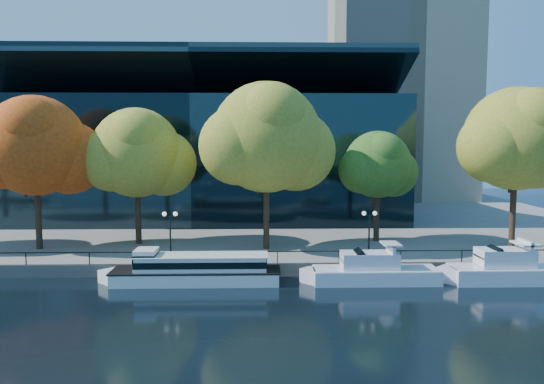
{
  "coord_description": "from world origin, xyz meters",
  "views": [
    {
      "loc": [
        3.48,
        -38.6,
        10.83
      ],
      "look_at": [
        4.7,
        8.0,
        6.29
      ],
      "focal_mm": 35.0,
      "sensor_mm": 36.0,
      "label": 1
    }
  ],
  "objects_px": {
    "cruiser_near": "(370,270)",
    "tree_4": "(379,166)",
    "tree_1": "(37,148)",
    "lamp_1": "(170,224)",
    "lamp_2": "(369,224)",
    "tour_boat": "(192,269)",
    "cruiser_far": "(505,269)",
    "tree_5": "(518,141)",
    "tree_2": "(138,155)",
    "tree_3": "(269,140)"
  },
  "relations": [
    {
      "from": "tour_boat",
      "to": "cruiser_near",
      "type": "distance_m",
      "value": 13.6
    },
    {
      "from": "lamp_2",
      "to": "tree_1",
      "type": "bearing_deg",
      "value": 170.39
    },
    {
      "from": "tour_boat",
      "to": "tree_4",
      "type": "distance_m",
      "value": 21.57
    },
    {
      "from": "tour_boat",
      "to": "tree_5",
      "type": "distance_m",
      "value": 31.6
    },
    {
      "from": "cruiser_far",
      "to": "lamp_1",
      "type": "xyz_separation_m",
      "value": [
        -26.06,
        3.87,
        2.93
      ]
    },
    {
      "from": "cruiser_far",
      "to": "tree_3",
      "type": "relative_size",
      "value": 0.67
    },
    {
      "from": "cruiser_near",
      "to": "tree_5",
      "type": "xyz_separation_m",
      "value": [
        15.3,
        8.66,
        9.83
      ]
    },
    {
      "from": "tree_4",
      "to": "tree_5",
      "type": "distance_m",
      "value": 12.7
    },
    {
      "from": "tree_2",
      "to": "tree_3",
      "type": "xyz_separation_m",
      "value": [
        12.21,
        -2.69,
        1.39
      ]
    },
    {
      "from": "tree_1",
      "to": "lamp_2",
      "type": "distance_m",
      "value": 29.98
    },
    {
      "from": "tree_1",
      "to": "tree_2",
      "type": "xyz_separation_m",
      "value": [
        8.48,
        2.23,
        -0.67
      ]
    },
    {
      "from": "cruiser_far",
      "to": "tree_1",
      "type": "height_order",
      "value": "tree_1"
    },
    {
      "from": "cruiser_near",
      "to": "lamp_2",
      "type": "relative_size",
      "value": 2.63
    },
    {
      "from": "tour_boat",
      "to": "tree_3",
      "type": "distance_m",
      "value": 13.91
    },
    {
      "from": "cruiser_near",
      "to": "tree_2",
      "type": "height_order",
      "value": "tree_2"
    },
    {
      "from": "tour_boat",
      "to": "tree_2",
      "type": "bearing_deg",
      "value": 120.48
    },
    {
      "from": "tree_4",
      "to": "tree_2",
      "type": "bearing_deg",
      "value": -177.78
    },
    {
      "from": "tree_1",
      "to": "tree_3",
      "type": "height_order",
      "value": "tree_3"
    },
    {
      "from": "tree_2",
      "to": "tree_3",
      "type": "relative_size",
      "value": 0.86
    },
    {
      "from": "lamp_2",
      "to": "lamp_1",
      "type": "bearing_deg",
      "value": 180.0
    },
    {
      "from": "tour_boat",
      "to": "tree_2",
      "type": "relative_size",
      "value": 1.08
    },
    {
      "from": "tree_1",
      "to": "tree_3",
      "type": "relative_size",
      "value": 0.92
    },
    {
      "from": "cruiser_far",
      "to": "tree_5",
      "type": "bearing_deg",
      "value": 60.52
    },
    {
      "from": "cruiser_near",
      "to": "lamp_1",
      "type": "bearing_deg",
      "value": 166.8
    },
    {
      "from": "cruiser_near",
      "to": "tree_5",
      "type": "bearing_deg",
      "value": 29.5
    },
    {
      "from": "tree_2",
      "to": "tree_5",
      "type": "distance_m",
      "value": 35.19
    },
    {
      "from": "tree_1",
      "to": "lamp_1",
      "type": "bearing_deg",
      "value": -21.36
    },
    {
      "from": "cruiser_near",
      "to": "tree_2",
      "type": "xyz_separation_m",
      "value": [
        -19.8,
        10.82,
        8.56
      ]
    },
    {
      "from": "tour_boat",
      "to": "cruiser_near",
      "type": "relative_size",
      "value": 1.32
    },
    {
      "from": "tree_1",
      "to": "tree_4",
      "type": "height_order",
      "value": "tree_1"
    },
    {
      "from": "tree_1",
      "to": "lamp_1",
      "type": "xyz_separation_m",
      "value": [
        12.52,
        -4.9,
        -6.2
      ]
    },
    {
      "from": "cruiser_far",
      "to": "tree_3",
      "type": "bearing_deg",
      "value": 155.08
    },
    {
      "from": "lamp_1",
      "to": "tree_2",
      "type": "bearing_deg",
      "value": 119.58
    },
    {
      "from": "cruiser_far",
      "to": "lamp_1",
      "type": "relative_size",
      "value": 2.51
    },
    {
      "from": "tree_2",
      "to": "tree_3",
      "type": "distance_m",
      "value": 12.58
    },
    {
      "from": "tree_5",
      "to": "lamp_1",
      "type": "distance_m",
      "value": 32.18
    },
    {
      "from": "cruiser_far",
      "to": "lamp_2",
      "type": "xyz_separation_m",
      "value": [
        -9.66,
        3.87,
        2.93
      ]
    },
    {
      "from": "tree_4",
      "to": "lamp_1",
      "type": "bearing_deg",
      "value": -157.09
    },
    {
      "from": "tree_4",
      "to": "tree_5",
      "type": "relative_size",
      "value": 0.73
    },
    {
      "from": "tree_2",
      "to": "lamp_1",
      "type": "xyz_separation_m",
      "value": [
        4.04,
        -7.13,
        -5.53
      ]
    },
    {
      "from": "tree_3",
      "to": "tree_1",
      "type": "bearing_deg",
      "value": 178.73
    },
    {
      "from": "tree_2",
      "to": "tree_5",
      "type": "xyz_separation_m",
      "value": [
        35.1,
        -2.16,
        1.28
      ]
    },
    {
      "from": "cruiser_near",
      "to": "tree_4",
      "type": "distance_m",
      "value": 14.22
    },
    {
      "from": "cruiser_near",
      "to": "tree_3",
      "type": "distance_m",
      "value": 14.92
    },
    {
      "from": "tree_4",
      "to": "cruiser_far",
      "type": "bearing_deg",
      "value": -59.17
    },
    {
      "from": "tour_boat",
      "to": "tree_3",
      "type": "xyz_separation_m",
      "value": [
        6.01,
        7.85,
        9.78
      ]
    },
    {
      "from": "lamp_1",
      "to": "lamp_2",
      "type": "xyz_separation_m",
      "value": [
        16.4,
        0.0,
        0.0
      ]
    },
    {
      "from": "tour_boat",
      "to": "cruiser_far",
      "type": "distance_m",
      "value": 23.9
    },
    {
      "from": "tree_3",
      "to": "tree_5",
      "type": "relative_size",
      "value": 1.02
    },
    {
      "from": "cruiser_far",
      "to": "tree_2",
      "type": "relative_size",
      "value": 0.78
    }
  ]
}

